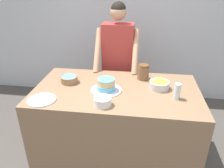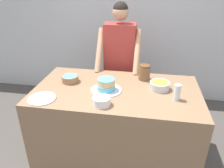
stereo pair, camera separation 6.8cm
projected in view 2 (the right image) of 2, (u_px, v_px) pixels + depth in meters
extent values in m
cube|color=silver|center=(131.00, 22.00, 3.53)|extent=(10.00, 0.05, 2.60)
cube|color=#8C6B4C|center=(116.00, 123.00, 2.51)|extent=(1.75, 0.97, 0.89)
cylinder|color=#2D2D38|center=(113.00, 94.00, 3.22)|extent=(0.12, 0.12, 0.82)
cylinder|color=#2D2D38|center=(125.00, 95.00, 3.19)|extent=(0.12, 0.12, 0.82)
cube|color=#B23833|center=(120.00, 47.00, 2.89)|extent=(0.41, 0.22, 0.61)
cylinder|color=tan|center=(99.00, 50.00, 2.78)|extent=(0.07, 0.39, 0.52)
cylinder|color=tan|center=(137.00, 52.00, 2.71)|extent=(0.07, 0.39, 0.52)
sphere|color=tan|center=(121.00, 12.00, 2.69)|extent=(0.20, 0.20, 0.20)
sphere|color=black|center=(121.00, 9.00, 2.68)|extent=(0.19, 0.19, 0.19)
cylinder|color=silver|center=(106.00, 90.00, 2.29)|extent=(0.33, 0.33, 0.01)
cylinder|color=#60B7E0|center=(106.00, 87.00, 2.27)|extent=(0.19, 0.19, 0.06)
cylinder|color=#DBB275|center=(106.00, 82.00, 2.25)|extent=(0.18, 0.18, 0.06)
cylinder|color=#60B7E0|center=(106.00, 79.00, 2.23)|extent=(0.18, 0.18, 0.01)
cylinder|color=#936B4C|center=(70.00, 79.00, 2.46)|extent=(0.19, 0.19, 0.07)
cylinder|color=#60B7E0|center=(70.00, 76.00, 2.45)|extent=(0.16, 0.16, 0.01)
cylinder|color=silver|center=(64.00, 76.00, 2.43)|extent=(0.03, 0.05, 0.15)
cylinder|color=silver|center=(160.00, 86.00, 2.30)|extent=(0.21, 0.21, 0.08)
cylinder|color=#EF9938|center=(160.00, 83.00, 2.28)|extent=(0.18, 0.18, 0.01)
cylinder|color=silver|center=(156.00, 84.00, 2.23)|extent=(0.09, 0.06, 0.16)
cylinder|color=white|center=(102.00, 101.00, 2.01)|extent=(0.16, 0.16, 0.08)
cylinder|color=white|center=(102.00, 98.00, 2.00)|extent=(0.14, 0.14, 0.01)
cylinder|color=silver|center=(96.00, 97.00, 2.01)|extent=(0.02, 0.08, 0.13)
cylinder|color=silver|center=(177.00, 92.00, 2.08)|extent=(0.06, 0.06, 0.16)
cylinder|color=white|center=(42.00, 99.00, 2.12)|extent=(0.27, 0.27, 0.01)
cylinder|color=brown|center=(144.00, 73.00, 2.50)|extent=(0.13, 0.13, 0.16)
cylinder|color=brown|center=(145.00, 66.00, 2.46)|extent=(0.12, 0.12, 0.02)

